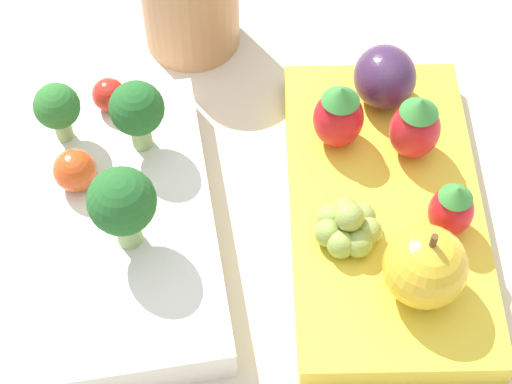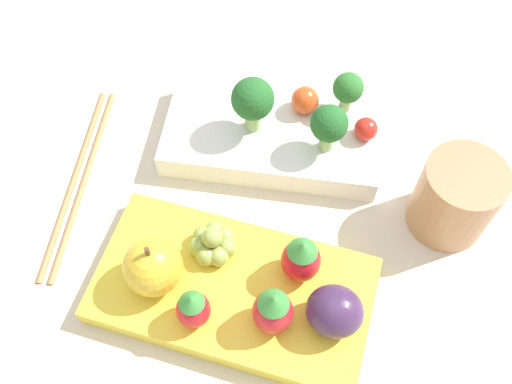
% 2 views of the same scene
% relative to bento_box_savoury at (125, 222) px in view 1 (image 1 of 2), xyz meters
% --- Properties ---
extents(ground_plane, '(4.00, 4.00, 0.00)m').
position_rel_bento_box_savoury_xyz_m(ground_plane, '(-0.00, -0.08, -0.01)').
color(ground_plane, beige).
extents(bento_box_savoury, '(0.21, 0.13, 0.03)m').
position_rel_bento_box_savoury_xyz_m(bento_box_savoury, '(0.00, 0.00, 0.00)').
color(bento_box_savoury, white).
rests_on(bento_box_savoury, ground_plane).
extents(bento_box_fruit, '(0.23, 0.12, 0.02)m').
position_rel_bento_box_savoury_xyz_m(bento_box_fruit, '(0.00, -0.16, -0.00)').
color(bento_box_fruit, yellow).
rests_on(bento_box_fruit, ground_plane).
extents(broccoli_floret_0, '(0.04, 0.04, 0.06)m').
position_rel_bento_box_savoury_xyz_m(broccoli_floret_0, '(-0.02, -0.01, 0.05)').
color(broccoli_floret_0, '#93B770').
rests_on(broccoli_floret_0, bento_box_savoury).
extents(broccoli_floret_1, '(0.03, 0.03, 0.04)m').
position_rel_bento_box_savoury_xyz_m(broccoli_floret_1, '(0.06, 0.04, 0.04)').
color(broccoli_floret_1, '#93B770').
rests_on(broccoli_floret_1, bento_box_savoury).
extents(broccoli_floret_2, '(0.03, 0.03, 0.05)m').
position_rel_bento_box_savoury_xyz_m(broccoli_floret_2, '(0.05, -0.01, 0.05)').
color(broccoli_floret_2, '#93B770').
rests_on(broccoli_floret_2, bento_box_savoury).
extents(cherry_tomato_0, '(0.03, 0.03, 0.03)m').
position_rel_bento_box_savoury_xyz_m(cherry_tomato_0, '(0.02, 0.03, 0.03)').
color(cherry_tomato_0, '#DB4C1E').
rests_on(cherry_tomato_0, bento_box_savoury).
extents(cherry_tomato_1, '(0.02, 0.02, 0.02)m').
position_rel_bento_box_savoury_xyz_m(cherry_tomato_1, '(0.08, 0.01, 0.02)').
color(cherry_tomato_1, red).
rests_on(cherry_tomato_1, bento_box_savoury).
extents(apple, '(0.05, 0.05, 0.06)m').
position_rel_bento_box_savoury_xyz_m(apple, '(-0.06, -0.17, 0.03)').
color(apple, gold).
rests_on(apple, bento_box_fruit).
extents(strawberry_0, '(0.03, 0.03, 0.04)m').
position_rel_bento_box_savoury_xyz_m(strawberry_0, '(-0.02, -0.19, 0.03)').
color(strawberry_0, red).
rests_on(strawberry_0, bento_box_fruit).
extents(strawberry_1, '(0.03, 0.03, 0.05)m').
position_rel_bento_box_savoury_xyz_m(strawberry_1, '(0.04, -0.18, 0.03)').
color(strawberry_1, red).
rests_on(strawberry_1, bento_box_fruit).
extents(strawberry_2, '(0.03, 0.03, 0.05)m').
position_rel_bento_box_savoury_xyz_m(strawberry_2, '(0.05, -0.13, 0.03)').
color(strawberry_2, red).
rests_on(strawberry_2, bento_box_fruit).
extents(plum, '(0.04, 0.04, 0.04)m').
position_rel_bento_box_savoury_xyz_m(plum, '(0.09, -0.17, 0.03)').
color(plum, '#42284C').
rests_on(plum, bento_box_fruit).
extents(grape_cluster, '(0.04, 0.04, 0.03)m').
position_rel_bento_box_savoury_xyz_m(grape_cluster, '(-0.02, -0.13, 0.02)').
color(grape_cluster, '#8EA84C').
rests_on(grape_cluster, bento_box_fruit).
extents(drinking_cup, '(0.07, 0.07, 0.07)m').
position_rel_bento_box_savoury_xyz_m(drinking_cup, '(0.17, -0.04, 0.02)').
color(drinking_cup, tan).
rests_on(drinking_cup, ground_plane).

